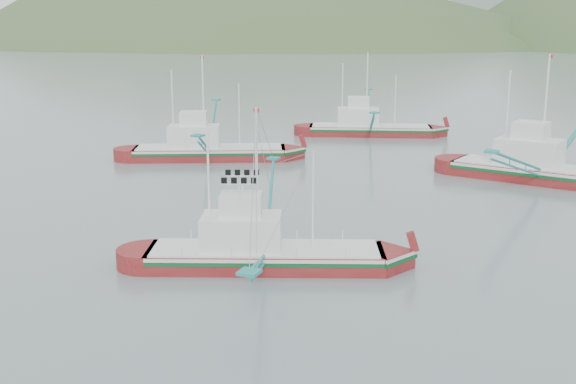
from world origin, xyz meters
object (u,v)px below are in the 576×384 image
at_px(bg_boat_left, 208,137).
at_px(bg_boat_right, 546,158).
at_px(bg_boat_far, 369,119).
at_px(main_boat, 263,234).

relative_size(bg_boat_left, bg_boat_right, 0.91).
relative_size(bg_boat_far, bg_boat_right, 0.90).
relative_size(main_boat, bg_boat_far, 0.89).
xyz_separation_m(bg_boat_left, bg_boat_far, (10.46, 20.96, -0.20)).
distance_m(main_boat, bg_boat_far, 49.01).
distance_m(bg_boat_left, bg_boat_right, 31.47).
distance_m(main_boat, bg_boat_right, 31.92).
relative_size(main_boat, bg_boat_left, 0.89).
height_order(main_boat, bg_boat_left, bg_boat_left).
bearing_deg(bg_boat_far, bg_boat_right, -60.07).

